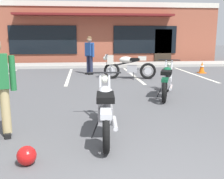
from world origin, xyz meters
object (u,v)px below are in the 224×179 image
at_px(motorcycle_red_sportbike, 127,66).
at_px(motorcycle_silver_naked, 167,80).
at_px(person_in_shorts_foreground, 89,53).
at_px(helmet_on_pavement, 27,156).
at_px(traffic_cone, 202,67).
at_px(motorcycle_foreground_classic, 105,108).

bearing_deg(motorcycle_red_sportbike, motorcycle_silver_naked, -79.67).
bearing_deg(person_in_shorts_foreground, motorcycle_red_sportbike, -43.70).
bearing_deg(motorcycle_red_sportbike, helmet_on_pavement, -109.83).
bearing_deg(motorcycle_red_sportbike, traffic_cone, 18.76).
height_order(motorcycle_red_sportbike, traffic_cone, motorcycle_red_sportbike).
height_order(motorcycle_red_sportbike, person_in_shorts_foreground, person_in_shorts_foreground).
relative_size(motorcycle_foreground_classic, motorcycle_silver_naked, 1.05).
relative_size(motorcycle_silver_naked, person_in_shorts_foreground, 1.20).
relative_size(motorcycle_silver_naked, helmet_on_pavement, 7.73).
relative_size(motorcycle_foreground_classic, motorcycle_red_sportbike, 1.01).
bearing_deg(motorcycle_red_sportbike, person_in_shorts_foreground, 136.30).
height_order(motorcycle_silver_naked, person_in_shorts_foreground, person_in_shorts_foreground).
distance_m(motorcycle_foreground_classic, motorcycle_silver_naked, 3.33).
bearing_deg(traffic_cone, helmet_on_pavement, -127.20).
relative_size(motorcycle_silver_naked, traffic_cone, 3.79).
bearing_deg(person_in_shorts_foreground, traffic_cone, -1.26).
distance_m(motorcycle_silver_naked, traffic_cone, 5.48).
relative_size(motorcycle_foreground_classic, person_in_shorts_foreground, 1.26).
xyz_separation_m(person_in_shorts_foreground, helmet_on_pavement, (-1.06, -8.30, -0.82)).
bearing_deg(traffic_cone, motorcycle_red_sportbike, -161.24).
xyz_separation_m(motorcycle_foreground_classic, traffic_cone, (5.08, 7.19, -0.20)).
distance_m(motorcycle_red_sportbike, motorcycle_silver_naked, 3.28).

